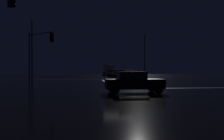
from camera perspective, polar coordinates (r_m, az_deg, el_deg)
The scene contains 15 objects.
ground at distance 22.07m, azimuth 1.37°, elevation -4.45°, with size 120.00×120.00×0.10m, color black.
stop_line_north at distance 31.17m, azimuth -1.05°, elevation -2.98°, with size 0.35×15.82×0.01m.
centre_line_ns at distance 42.71m, azimuth -2.62°, elevation -2.10°, with size 22.00×0.15×0.01m.
crosswalk_bar_east at distance 25.13m, azimuth 22.88°, elevation -3.78°, with size 15.82×0.40×0.01m.
sedan_white at distance 34.08m, azimuth 4.87°, elevation -1.36°, with size 2.02×4.33×1.57m.
sedan_green at distance 39.63m, azimuth 3.73°, elevation -1.13°, with size 2.02×4.33×1.57m.
sedan_red at distance 45.16m, azimuth 1.92°, elevation -0.96°, with size 2.02×4.33×1.57m.
sedan_orange at distance 51.74m, azimuth 1.17°, elevation -0.80°, with size 2.02×4.33×1.57m.
sedan_blue at distance 57.41m, azimuth 0.34°, elevation -0.70°, with size 2.02×4.33×1.57m.
sedan_silver at distance 63.15m, azimuth -0.18°, elevation -0.61°, with size 2.02×4.33×1.57m.
box_truck at distance 70.00m, azimuth -0.86°, elevation 0.22°, with size 2.68×8.28×3.08m.
sedan_black_crossing at distance 18.23m, azimuth 5.01°, elevation -2.77°, with size 4.33×2.02×1.57m.
traffic_signal_nw at distance 30.58m, azimuth -16.54°, elevation 5.00°, with size 3.38×3.38×6.20m.
streetlamp_left_near at distance 37.40m, azimuth -17.91°, elevation 5.42°, with size 0.44×0.44×8.89m.
streetlamp_right_far at distance 54.37m, azimuth 7.50°, elevation 4.10°, with size 0.44×0.44×9.42m.
Camera 1 is at (-3.14, -21.77, 1.76)m, focal length 39.78 mm.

